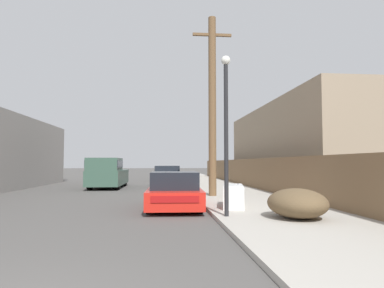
{
  "coord_description": "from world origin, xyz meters",
  "views": [
    {
      "loc": [
        1.67,
        -3.18,
        1.58
      ],
      "look_at": [
        3.13,
        12.55,
        2.47
      ],
      "focal_mm": 32.0,
      "sensor_mm": 36.0,
      "label": 1
    }
  ],
  "objects_px": {
    "discarded_fridge": "(233,196)",
    "car_parked_mid": "(168,177)",
    "utility_pole": "(212,103)",
    "brush_pile": "(297,203)",
    "street_lamp": "(226,122)",
    "parked_sports_car_red": "(174,192)",
    "car_parked_far": "(163,174)",
    "pickup_truck": "(107,173)"
  },
  "relations": [
    {
      "from": "parked_sports_car_red",
      "to": "car_parked_mid",
      "type": "xyz_separation_m",
      "value": [
        0.0,
        11.48,
        0.08
      ]
    },
    {
      "from": "utility_pole",
      "to": "street_lamp",
      "type": "height_order",
      "value": "utility_pole"
    },
    {
      "from": "parked_sports_car_red",
      "to": "car_parked_far",
      "type": "relative_size",
      "value": 0.98
    },
    {
      "from": "car_parked_far",
      "to": "utility_pole",
      "type": "distance_m",
      "value": 16.44
    },
    {
      "from": "car_parked_mid",
      "to": "car_parked_far",
      "type": "relative_size",
      "value": 1.08
    },
    {
      "from": "car_parked_mid",
      "to": "brush_pile",
      "type": "xyz_separation_m",
      "value": [
        3.14,
        -14.59,
        -0.15
      ]
    },
    {
      "from": "parked_sports_car_red",
      "to": "street_lamp",
      "type": "bearing_deg",
      "value": -60.85
    },
    {
      "from": "discarded_fridge",
      "to": "car_parked_far",
      "type": "relative_size",
      "value": 0.45
    },
    {
      "from": "street_lamp",
      "to": "brush_pile",
      "type": "height_order",
      "value": "street_lamp"
    },
    {
      "from": "car_parked_mid",
      "to": "brush_pile",
      "type": "height_order",
      "value": "car_parked_mid"
    },
    {
      "from": "discarded_fridge",
      "to": "car_parked_mid",
      "type": "distance_m",
      "value": 12.31
    },
    {
      "from": "parked_sports_car_red",
      "to": "brush_pile",
      "type": "bearing_deg",
      "value": -42.77
    },
    {
      "from": "car_parked_far",
      "to": "brush_pile",
      "type": "bearing_deg",
      "value": -84.51
    },
    {
      "from": "parked_sports_car_red",
      "to": "car_parked_mid",
      "type": "relative_size",
      "value": 0.91
    },
    {
      "from": "parked_sports_car_red",
      "to": "car_parked_far",
      "type": "height_order",
      "value": "car_parked_far"
    },
    {
      "from": "brush_pile",
      "to": "discarded_fridge",
      "type": "bearing_deg",
      "value": 116.34
    },
    {
      "from": "utility_pole",
      "to": "brush_pile",
      "type": "distance_m",
      "value": 7.6
    },
    {
      "from": "car_parked_mid",
      "to": "brush_pile",
      "type": "bearing_deg",
      "value": -75.97
    },
    {
      "from": "car_parked_mid",
      "to": "street_lamp",
      "type": "height_order",
      "value": "street_lamp"
    },
    {
      "from": "parked_sports_car_red",
      "to": "discarded_fridge",
      "type": "bearing_deg",
      "value": -17.21
    },
    {
      "from": "discarded_fridge",
      "to": "pickup_truck",
      "type": "relative_size",
      "value": 0.34
    },
    {
      "from": "discarded_fridge",
      "to": "street_lamp",
      "type": "relative_size",
      "value": 0.42
    },
    {
      "from": "discarded_fridge",
      "to": "brush_pile",
      "type": "bearing_deg",
      "value": -52.6
    },
    {
      "from": "utility_pole",
      "to": "discarded_fridge",
      "type": "bearing_deg",
      "value": -88.9
    },
    {
      "from": "car_parked_mid",
      "to": "brush_pile",
      "type": "distance_m",
      "value": 14.92
    },
    {
      "from": "pickup_truck",
      "to": "parked_sports_car_red",
      "type": "bearing_deg",
      "value": 111.75
    },
    {
      "from": "car_parked_mid",
      "to": "street_lamp",
      "type": "relative_size",
      "value": 1.0
    },
    {
      "from": "parked_sports_car_red",
      "to": "car_parked_far",
      "type": "distance_m",
      "value": 19.23
    },
    {
      "from": "car_parked_mid",
      "to": "car_parked_far",
      "type": "distance_m",
      "value": 7.75
    },
    {
      "from": "discarded_fridge",
      "to": "car_parked_mid",
      "type": "height_order",
      "value": "car_parked_mid"
    },
    {
      "from": "pickup_truck",
      "to": "utility_pole",
      "type": "distance_m",
      "value": 9.46
    },
    {
      "from": "utility_pole",
      "to": "brush_pile",
      "type": "relative_size",
      "value": 4.38
    },
    {
      "from": "utility_pole",
      "to": "pickup_truck",
      "type": "bearing_deg",
      "value": 130.05
    },
    {
      "from": "parked_sports_car_red",
      "to": "pickup_truck",
      "type": "relative_size",
      "value": 0.75
    },
    {
      "from": "discarded_fridge",
      "to": "street_lamp",
      "type": "height_order",
      "value": "street_lamp"
    },
    {
      "from": "street_lamp",
      "to": "pickup_truck",
      "type": "bearing_deg",
      "value": 112.12
    },
    {
      "from": "utility_pole",
      "to": "brush_pile",
      "type": "height_order",
      "value": "utility_pole"
    },
    {
      "from": "car_parked_mid",
      "to": "pickup_truck",
      "type": "xyz_separation_m",
      "value": [
        -3.83,
        -1.37,
        0.29
      ]
    },
    {
      "from": "parked_sports_car_red",
      "to": "car_parked_far",
      "type": "bearing_deg",
      "value": 92.59
    },
    {
      "from": "discarded_fridge",
      "to": "car_parked_far",
      "type": "bearing_deg",
      "value": 107.24
    },
    {
      "from": "discarded_fridge",
      "to": "utility_pole",
      "type": "relative_size",
      "value": 0.23
    },
    {
      "from": "discarded_fridge",
      "to": "pickup_truck",
      "type": "xyz_separation_m",
      "value": [
        -5.77,
        10.79,
        0.46
      ]
    }
  ]
}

